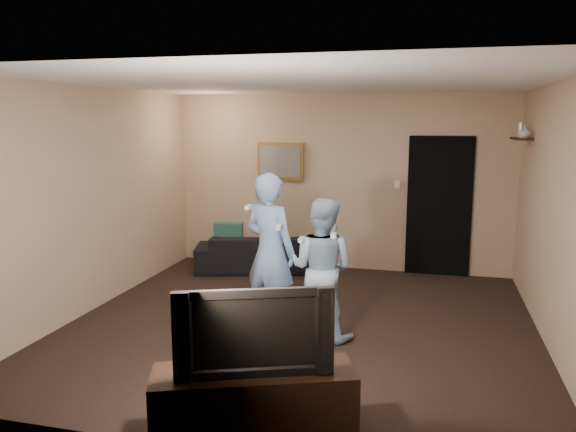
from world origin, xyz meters
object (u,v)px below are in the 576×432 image
(sofa, at_px, (260,252))
(television, at_px, (253,328))
(tv_console, at_px, (254,404))
(wii_player_left, at_px, (270,252))
(wii_player_right, at_px, (322,268))

(sofa, xyz_separation_m, television, (1.29, -4.30, 0.54))
(television, bearing_deg, tv_console, 0.00)
(tv_console, bearing_deg, sofa, 85.41)
(sofa, relative_size, wii_player_left, 1.11)
(wii_player_right, bearing_deg, wii_player_left, 169.62)
(tv_console, distance_m, wii_player_right, 2.03)
(tv_console, relative_size, wii_player_left, 0.84)
(sofa, height_order, wii_player_right, wii_player_right)
(tv_console, bearing_deg, television, 0.00)
(television, height_order, wii_player_right, wii_player_right)
(sofa, bearing_deg, television, 91.81)
(sofa, xyz_separation_m, tv_console, (1.29, -4.30, -0.02))
(sofa, xyz_separation_m, wii_player_left, (0.81, -2.22, 0.57))
(television, relative_size, wii_player_right, 0.74)
(sofa, relative_size, wii_player_right, 1.29)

